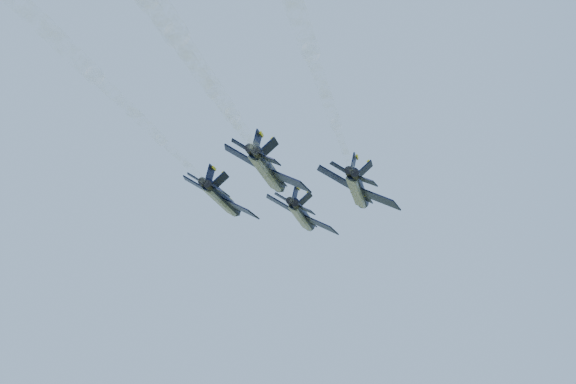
% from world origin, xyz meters
% --- Properties ---
extents(jet_lead, '(12.03, 17.58, 6.95)m').
position_xyz_m(jet_lead, '(2.87, 12.39, 96.17)').
color(jet_lead, black).
extents(jet_left, '(12.03, 17.58, 6.95)m').
position_xyz_m(jet_left, '(-6.78, 1.32, 96.17)').
color(jet_left, black).
extents(jet_right, '(12.03, 17.58, 6.95)m').
position_xyz_m(jet_right, '(13.61, 2.62, 96.17)').
color(jet_right, black).
extents(jet_slot, '(12.03, 17.58, 6.95)m').
position_xyz_m(jet_slot, '(3.14, -7.76, 96.17)').
color(jet_slot, black).
extents(smoke_trail_lead, '(6.05, 64.31, 2.99)m').
position_xyz_m(smoke_trail_lead, '(5.91, -37.03, 96.21)').
color(smoke_trail_lead, white).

